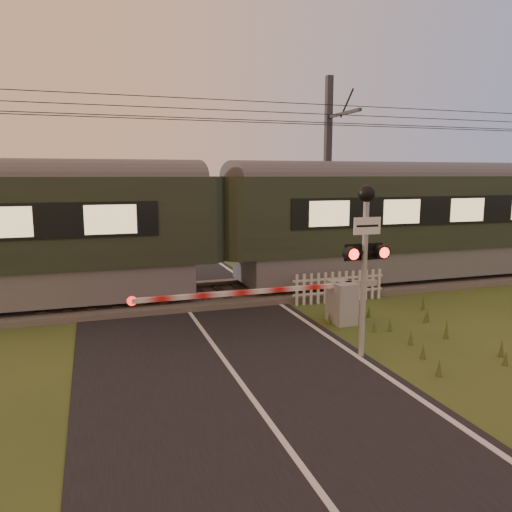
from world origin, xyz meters
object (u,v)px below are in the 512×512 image
object	(u,v)px
train	(216,226)
boom_gate	(332,301)
catenary_mast	(328,174)
picket_fence	(339,287)
crossing_signal	(365,241)

from	to	relation	value
train	boom_gate	world-z (taller)	train
boom_gate	catenary_mast	world-z (taller)	catenary_mast
picket_fence	catenary_mast	distance (m)	5.58
crossing_signal	picket_fence	size ratio (longest dim) A/B	1.21
crossing_signal	picket_fence	xyz separation A→B (m)	(1.72, 4.32, -2.03)
crossing_signal	catenary_mast	distance (m)	9.18
catenary_mast	boom_gate	bearing A→B (deg)	-114.90
train	crossing_signal	size ratio (longest dim) A/B	11.67
picket_fence	train	bearing A→B (deg)	150.74
crossing_signal	train	bearing A→B (deg)	104.96
picket_fence	catenary_mast	xyz separation A→B (m)	(1.59, 4.13, 3.40)
train	picket_fence	bearing A→B (deg)	-29.26
train	picket_fence	size ratio (longest dim) A/B	14.10
train	crossing_signal	distance (m)	6.44
boom_gate	crossing_signal	bearing A→B (deg)	-101.85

